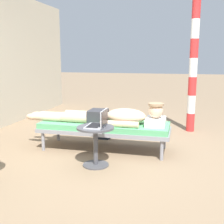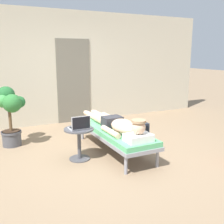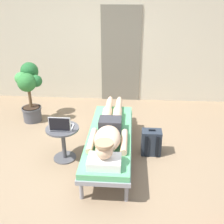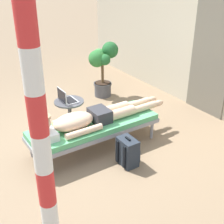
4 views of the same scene
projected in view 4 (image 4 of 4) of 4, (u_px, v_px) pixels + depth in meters
ground_plane at (77, 143)px, 4.82m from camera, size 40.00×40.00×0.00m
house_wall_back at (215, 38)px, 5.31m from camera, size 7.60×0.20×2.70m
house_door_panel at (210, 58)px, 5.37m from camera, size 0.84×0.03×2.04m
lounge_chair at (94, 127)px, 4.57m from camera, size 0.65×1.98×0.42m
person_reclining at (88, 118)px, 4.44m from camera, size 0.53×2.17×0.33m
side_table at (70, 110)px, 5.04m from camera, size 0.48×0.48×0.52m
laptop at (66, 98)px, 4.92m from camera, size 0.31×0.24×0.23m
backpack at (128, 152)px, 4.25m from camera, size 0.30×0.26×0.42m
potted_plant at (103, 65)px, 6.17m from camera, size 0.51×0.68×1.10m
porch_post at (42, 153)px, 2.46m from camera, size 0.15×0.15×2.41m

